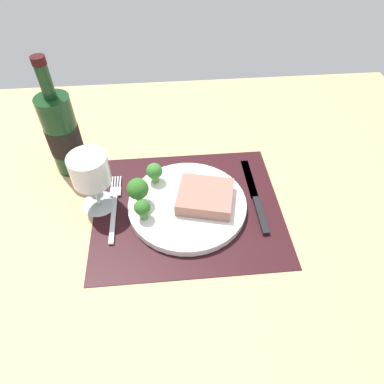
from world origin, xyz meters
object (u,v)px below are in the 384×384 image
object	(u,v)px
plate	(187,205)
wine_glass	(91,173)
steak	(205,196)
fork	(114,206)
knife	(256,200)
wine_bottle	(63,134)

from	to	relation	value
plate	wine_glass	distance (cm)	21.08
steak	fork	distance (cm)	19.80
fork	steak	bearing A→B (deg)	-5.19
steak	knife	xyz separation A→B (cm)	(11.46, 0.31, -2.72)
steak	wine_glass	distance (cm)	23.88
fork	wine_bottle	xyz separation A→B (cm)	(-10.81, 14.37, 9.31)
fork	plate	bearing A→B (deg)	-6.83
plate	fork	bearing A→B (deg)	174.85
wine_bottle	wine_glass	distance (cm)	14.95
plate	fork	size ratio (longest dim) A/B	1.32
fork	wine_glass	distance (cm)	9.66
fork	knife	world-z (taller)	knife
knife	wine_bottle	bearing A→B (deg)	159.30
steak	wine_glass	xyz separation A→B (cm)	(-22.92, 2.62, 6.17)
steak	knife	distance (cm)	11.78
fork	knife	bearing A→B (deg)	-3.32
plate	steak	xyz separation A→B (cm)	(3.80, 0.22, 2.23)
fork	wine_glass	bearing A→B (deg)	155.40
fork	wine_bottle	world-z (taller)	wine_bottle
plate	wine_bottle	size ratio (longest dim) A/B	0.91
fork	knife	distance (cm)	31.04
knife	wine_glass	xyz separation A→B (cm)	(-34.38, 2.31, 8.90)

